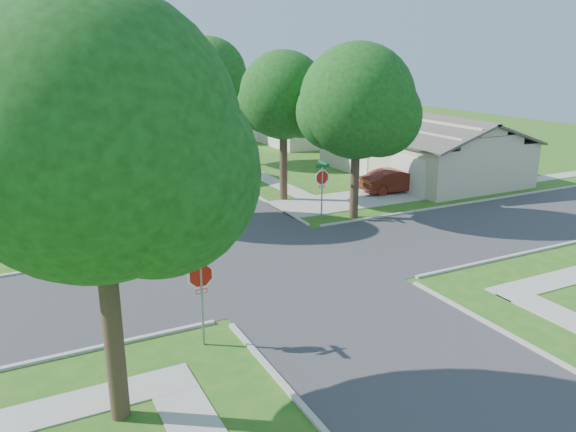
% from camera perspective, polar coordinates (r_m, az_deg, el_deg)
% --- Properties ---
extents(ground, '(100.00, 100.00, 0.00)m').
position_cam_1_polar(ground, '(22.41, -0.96, -4.97)').
color(ground, '#245F19').
rests_on(ground, ground).
extents(road_ns, '(7.00, 100.00, 0.02)m').
position_cam_1_polar(road_ns, '(22.41, -0.96, -4.95)').
color(road_ns, '#333335').
rests_on(road_ns, ground).
extents(sidewalk_ne, '(1.20, 40.00, 0.04)m').
position_cam_1_polar(sidewalk_ne, '(47.98, -8.07, 6.49)').
color(sidewalk_ne, '#9E9B91').
rests_on(sidewalk_ne, ground).
extents(sidewalk_nw, '(1.20, 40.00, 0.04)m').
position_cam_1_polar(sidewalk_nw, '(45.61, -22.75, 4.86)').
color(sidewalk_nw, '#9E9B91').
rests_on(sidewalk_nw, ground).
extents(driveway, '(8.80, 3.60, 0.05)m').
position_cam_1_polar(driveway, '(32.02, 6.21, 1.59)').
color(driveway, '#9E9B91').
rests_on(driveway, ground).
extents(stop_sign_sw, '(1.05, 0.80, 2.98)m').
position_cam_1_polar(stop_sign_sw, '(15.98, -8.84, -6.40)').
color(stop_sign_sw, gray).
rests_on(stop_sign_sw, ground).
extents(stop_sign_ne, '(1.05, 0.80, 2.98)m').
position_cam_1_polar(stop_sign_ne, '(27.92, 3.48, 3.69)').
color(stop_sign_ne, gray).
rests_on(stop_sign_ne, ground).
extents(tree_e_near, '(4.97, 4.80, 8.28)m').
position_cam_1_polar(tree_e_near, '(31.14, -0.39, 11.77)').
color(tree_e_near, '#38281C').
rests_on(tree_e_near, ground).
extents(tree_e_mid, '(5.59, 5.40, 9.21)m').
position_cam_1_polar(tree_e_mid, '(42.17, -7.90, 13.68)').
color(tree_e_mid, '#38281C').
rests_on(tree_e_mid, ground).
extents(tree_e_far, '(5.17, 5.00, 8.72)m').
position_cam_1_polar(tree_e_far, '(54.61, -12.54, 13.76)').
color(tree_e_far, '#38281C').
rests_on(tree_e_far, ground).
extents(tree_w_near, '(5.38, 5.20, 8.97)m').
position_cam_1_polar(tree_w_near, '(28.21, -18.10, 11.46)').
color(tree_w_near, '#38281C').
rests_on(tree_w_near, ground).
extents(tree_w_mid, '(5.80, 5.60, 9.56)m').
position_cam_1_polar(tree_w_mid, '(40.06, -21.04, 12.97)').
color(tree_w_mid, '#38281C').
rests_on(tree_w_mid, ground).
extents(tree_w_far, '(4.76, 4.60, 8.04)m').
position_cam_1_polar(tree_w_far, '(53.03, -22.59, 12.34)').
color(tree_w_far, '#38281C').
rests_on(tree_w_far, ground).
extents(tree_sw_corner, '(6.21, 6.00, 9.55)m').
position_cam_1_polar(tree_sw_corner, '(12.05, -18.71, 6.43)').
color(tree_sw_corner, '#38281C').
rests_on(tree_sw_corner, ground).
extents(tree_ne_corner, '(5.80, 5.60, 8.66)m').
position_cam_1_polar(tree_ne_corner, '(27.82, 7.14, 10.98)').
color(tree_ne_corner, '#38281C').
rests_on(tree_ne_corner, ground).
extents(house_ne_near, '(8.42, 13.60, 4.23)m').
position_cam_1_polar(house_ne_near, '(39.50, 13.12, 6.31)').
color(house_ne_near, beige).
rests_on(house_ne_near, ground).
extents(house_ne_far, '(8.42, 13.60, 4.23)m').
position_cam_1_polar(house_ne_far, '(54.37, 0.82, 9.40)').
color(house_ne_far, beige).
rests_on(house_ne_far, ground).
extents(car_driveway, '(4.37, 1.86, 1.40)m').
position_cam_1_polar(car_driveway, '(34.28, 10.86, 3.55)').
color(car_driveway, maroon).
rests_on(car_driveway, ground).
extents(car_curb_east, '(1.77, 4.18, 1.41)m').
position_cam_1_polar(car_curb_east, '(45.03, -12.89, 6.48)').
color(car_curb_east, black).
rests_on(car_curb_east, ground).
extents(car_curb_west, '(2.44, 5.03, 1.41)m').
position_cam_1_polar(car_curb_west, '(59.45, -19.52, 8.29)').
color(car_curb_west, black).
rests_on(car_curb_west, ground).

